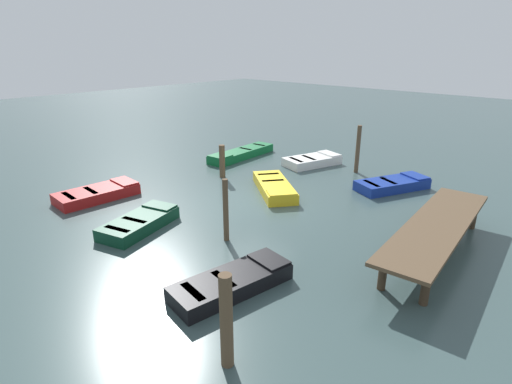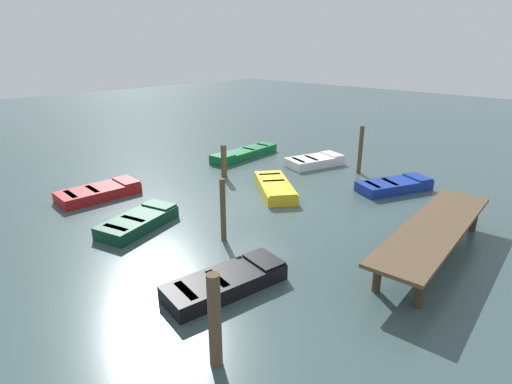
% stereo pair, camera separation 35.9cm
% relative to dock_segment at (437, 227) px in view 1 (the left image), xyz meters
% --- Properties ---
extents(ground_plane, '(80.00, 80.00, 0.00)m').
position_rel_dock_segment_xyz_m(ground_plane, '(0.37, -6.49, -0.84)').
color(ground_plane, '#384C4C').
extents(dock_segment, '(6.51, 2.02, 0.95)m').
position_rel_dock_segment_xyz_m(dock_segment, '(0.00, 0.00, 0.00)').
color(dock_segment, brown).
rests_on(dock_segment, ground_plane).
extents(rowboat_black, '(3.14, 1.55, 0.46)m').
position_rel_dock_segment_xyz_m(rowboat_black, '(5.08, -2.88, -0.62)').
color(rowboat_black, black).
rests_on(rowboat_black, ground_plane).
extents(rowboat_yellow, '(2.86, 3.28, 0.46)m').
position_rel_dock_segment_xyz_m(rowboat_yellow, '(-0.83, -6.61, -0.62)').
color(rowboat_yellow, gold).
rests_on(rowboat_yellow, ground_plane).
extents(rowboat_red, '(3.02, 1.46, 0.46)m').
position_rel_dock_segment_xyz_m(rowboat_red, '(4.35, -11.09, -0.62)').
color(rowboat_red, maroon).
rests_on(rowboat_red, ground_plane).
extents(rowboat_green, '(4.26, 1.36, 0.46)m').
position_rel_dock_segment_xyz_m(rowboat_green, '(-3.63, -11.28, -0.62)').
color(rowboat_green, '#0F602D').
rests_on(rowboat_green, ground_plane).
extents(rowboat_dark_green, '(2.90, 1.90, 0.46)m').
position_rel_dock_segment_xyz_m(rowboat_dark_green, '(4.72, -7.54, -0.62)').
color(rowboat_dark_green, '#0C3823').
rests_on(rowboat_dark_green, ground_plane).
extents(rowboat_blue, '(3.24, 2.29, 0.46)m').
position_rel_dock_segment_xyz_m(rowboat_blue, '(-4.38, -3.29, -0.62)').
color(rowboat_blue, navy).
rests_on(rowboat_blue, ground_plane).
extents(rowboat_white, '(3.01, 2.05, 0.46)m').
position_rel_dock_segment_xyz_m(rowboat_white, '(-5.05, -7.77, -0.62)').
color(rowboat_white, silver).
rests_on(rowboat_white, ground_plane).
extents(mooring_piling_far_left, '(0.17, 0.17, 1.95)m').
position_rel_dock_segment_xyz_m(mooring_piling_far_left, '(3.38, -4.91, 0.13)').
color(mooring_piling_far_left, brown).
rests_on(mooring_piling_far_left, ground_plane).
extents(mooring_piling_far_right, '(0.19, 0.19, 2.18)m').
position_rel_dock_segment_xyz_m(mooring_piling_far_right, '(-5.42, -5.57, 0.25)').
color(mooring_piling_far_right, brown).
rests_on(mooring_piling_far_right, ground_plane).
extents(mooring_piling_near_right, '(0.26, 0.26, 1.46)m').
position_rel_dock_segment_xyz_m(mooring_piling_near_right, '(-0.72, -9.55, -0.11)').
color(mooring_piling_near_right, brown).
rests_on(mooring_piling_near_right, ground_plane).
extents(mooring_piling_center, '(0.24, 0.24, 1.91)m').
position_rel_dock_segment_xyz_m(mooring_piling_center, '(6.83, -1.19, 0.12)').
color(mooring_piling_center, brown).
rests_on(mooring_piling_center, ground_plane).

